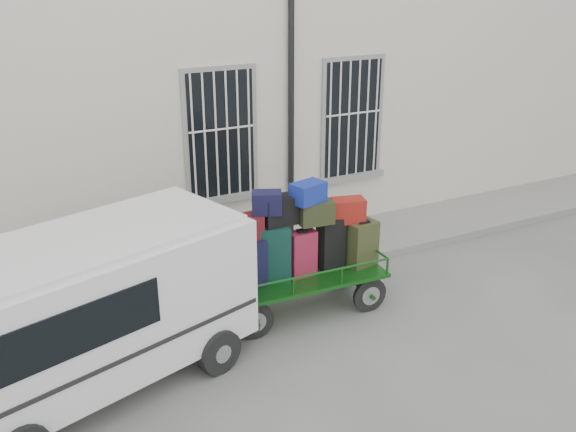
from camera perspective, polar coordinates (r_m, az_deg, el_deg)
The scene contains 5 objects.
ground at distance 9.82m, azimuth 3.27°, elevation -9.28°, with size 80.00×80.00×0.00m, color #61615C.
building at distance 13.60m, azimuth -8.54°, elevation 12.76°, with size 24.00×5.15×6.00m.
sidewalk at distance 11.51m, azimuth -2.28°, elevation -3.96°, with size 24.00×1.70×0.15m, color gray.
luggage_cart at distance 9.56m, azimuth 1.09°, elevation -2.93°, with size 2.92×1.24×2.09m.
van at distance 8.21m, azimuth -17.36°, elevation -7.58°, with size 4.36×2.79×2.05m.
Camera 1 is at (-4.35, -7.22, 5.04)m, focal length 40.00 mm.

